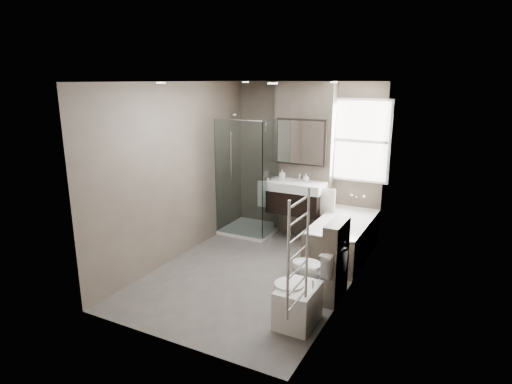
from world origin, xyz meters
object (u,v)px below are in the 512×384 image
Objects in this scene: toilet at (315,270)px; vanity at (295,197)px; bathtub at (343,236)px; bidet at (297,304)px.

vanity is at bearing -135.76° from toilet.
bidet is at bearing -87.55° from bathtub.
toilet is at bearing -88.17° from bathtub.
toilet reaches higher than bidet.
bathtub is at bearing -19.37° from vanity.
bathtub is 2.08m from bidet.
bidet is (0.04, -0.66, -0.12)m from toilet.
vanity is 1.36× the size of toilet.
vanity is 1.68× the size of bidet.
toilet is at bearing -60.78° from vanity.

